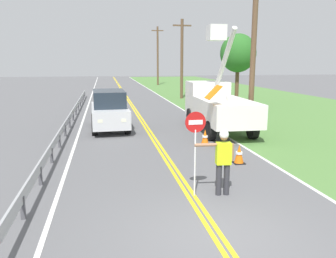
{
  "coord_description": "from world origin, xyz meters",
  "views": [
    {
      "loc": [
        -2.24,
        -6.26,
        3.63
      ],
      "look_at": [
        0.0,
        5.72,
        1.2
      ],
      "focal_mm": 36.48,
      "sensor_mm": 36.0,
      "label": 1
    }
  ],
  "objects_px": {
    "utility_bucket_truck": "(217,103)",
    "utility_pole_near": "(253,50)",
    "flagger_worker": "(223,158)",
    "utility_pole_mid": "(182,58)",
    "utility_pole_far": "(158,55)",
    "roadside_tree_verge": "(238,53)",
    "traffic_cone_lead": "(239,154)",
    "traffic_cone_mid": "(205,137)",
    "stop_sign_paddle": "(195,135)",
    "oncoming_suv_nearest": "(109,110)"
  },
  "relations": [
    {
      "from": "utility_bucket_truck",
      "to": "flagger_worker",
      "type": "bearing_deg",
      "value": -107.46
    },
    {
      "from": "stop_sign_paddle",
      "to": "roadside_tree_verge",
      "type": "distance_m",
      "value": 21.24
    },
    {
      "from": "flagger_worker",
      "to": "traffic_cone_lead",
      "type": "height_order",
      "value": "flagger_worker"
    },
    {
      "from": "traffic_cone_mid",
      "to": "oncoming_suv_nearest",
      "type": "bearing_deg",
      "value": 132.72
    },
    {
      "from": "stop_sign_paddle",
      "to": "utility_bucket_truck",
      "type": "bearing_deg",
      "value": 68.04
    },
    {
      "from": "flagger_worker",
      "to": "utility_pole_near",
      "type": "height_order",
      "value": "utility_pole_near"
    },
    {
      "from": "utility_bucket_truck",
      "to": "utility_pole_far",
      "type": "relative_size",
      "value": 0.78
    },
    {
      "from": "roadside_tree_verge",
      "to": "flagger_worker",
      "type": "bearing_deg",
      "value": -112.76
    },
    {
      "from": "utility_pole_far",
      "to": "flagger_worker",
      "type": "bearing_deg",
      "value": -96.64
    },
    {
      "from": "utility_pole_far",
      "to": "traffic_cone_lead",
      "type": "bearing_deg",
      "value": -94.89
    },
    {
      "from": "traffic_cone_mid",
      "to": "utility_bucket_truck",
      "type": "bearing_deg",
      "value": 64.09
    },
    {
      "from": "oncoming_suv_nearest",
      "to": "traffic_cone_mid",
      "type": "relative_size",
      "value": 6.66
    },
    {
      "from": "utility_bucket_truck",
      "to": "roadside_tree_verge",
      "type": "distance_m",
      "value": 11.89
    },
    {
      "from": "roadside_tree_verge",
      "to": "traffic_cone_mid",
      "type": "bearing_deg",
      "value": -116.78
    },
    {
      "from": "flagger_worker",
      "to": "roadside_tree_verge",
      "type": "distance_m",
      "value": 21.09
    },
    {
      "from": "utility_pole_far",
      "to": "traffic_cone_mid",
      "type": "relative_size",
      "value": 12.55
    },
    {
      "from": "stop_sign_paddle",
      "to": "utility_pole_mid",
      "type": "bearing_deg",
      "value": 78.0
    },
    {
      "from": "stop_sign_paddle",
      "to": "utility_pole_far",
      "type": "bearing_deg",
      "value": 82.38
    },
    {
      "from": "traffic_cone_lead",
      "to": "traffic_cone_mid",
      "type": "distance_m",
      "value": 2.91
    },
    {
      "from": "utility_pole_near",
      "to": "traffic_cone_mid",
      "type": "xyz_separation_m",
      "value": [
        -3.35,
        -2.82,
        -3.85
      ]
    },
    {
      "from": "oncoming_suv_nearest",
      "to": "stop_sign_paddle",
      "type": "bearing_deg",
      "value": -78.01
    },
    {
      "from": "utility_bucket_truck",
      "to": "utility_pole_near",
      "type": "height_order",
      "value": "utility_pole_near"
    },
    {
      "from": "flagger_worker",
      "to": "utility_pole_mid",
      "type": "bearing_deg",
      "value": 79.75
    },
    {
      "from": "utility_pole_near",
      "to": "utility_pole_far",
      "type": "relative_size",
      "value": 0.91
    },
    {
      "from": "oncoming_suv_nearest",
      "to": "traffic_cone_mid",
      "type": "bearing_deg",
      "value": -47.28
    },
    {
      "from": "stop_sign_paddle",
      "to": "traffic_cone_lead",
      "type": "relative_size",
      "value": 3.33
    },
    {
      "from": "utility_pole_near",
      "to": "utility_pole_mid",
      "type": "bearing_deg",
      "value": 90.3
    },
    {
      "from": "stop_sign_paddle",
      "to": "traffic_cone_mid",
      "type": "bearing_deg",
      "value": 70.55
    },
    {
      "from": "stop_sign_paddle",
      "to": "roadside_tree_verge",
      "type": "height_order",
      "value": "roadside_tree_verge"
    },
    {
      "from": "traffic_cone_lead",
      "to": "roadside_tree_verge",
      "type": "distance_m",
      "value": 18.17
    },
    {
      "from": "flagger_worker",
      "to": "utility_bucket_truck",
      "type": "bearing_deg",
      "value": 72.54
    },
    {
      "from": "utility_pole_near",
      "to": "roadside_tree_verge",
      "type": "xyz_separation_m",
      "value": [
        3.53,
        10.81,
        0.09
      ]
    },
    {
      "from": "utility_pole_near",
      "to": "utility_pole_mid",
      "type": "xyz_separation_m",
      "value": [
        -0.09,
        16.16,
        -0.21
      ]
    },
    {
      "from": "utility_pole_near",
      "to": "utility_pole_far",
      "type": "distance_m",
      "value": 35.97
    },
    {
      "from": "stop_sign_paddle",
      "to": "oncoming_suv_nearest",
      "type": "bearing_deg",
      "value": 101.99
    },
    {
      "from": "roadside_tree_verge",
      "to": "traffic_cone_lead",
      "type": "bearing_deg",
      "value": -111.38
    },
    {
      "from": "traffic_cone_mid",
      "to": "roadside_tree_verge",
      "type": "bearing_deg",
      "value": 63.22
    },
    {
      "from": "utility_pole_far",
      "to": "traffic_cone_mid",
      "type": "xyz_separation_m",
      "value": [
        -3.98,
        -38.78,
        -4.24
      ]
    },
    {
      "from": "oncoming_suv_nearest",
      "to": "traffic_cone_lead",
      "type": "xyz_separation_m",
      "value": [
        4.47,
        -7.27,
        -0.72
      ]
    },
    {
      "from": "stop_sign_paddle",
      "to": "traffic_cone_lead",
      "type": "height_order",
      "value": "stop_sign_paddle"
    },
    {
      "from": "utility_pole_mid",
      "to": "utility_pole_near",
      "type": "bearing_deg",
      "value": -89.7
    },
    {
      "from": "utility_pole_near",
      "to": "traffic_cone_lead",
      "type": "height_order",
      "value": "utility_pole_near"
    },
    {
      "from": "flagger_worker",
      "to": "traffic_cone_lead",
      "type": "xyz_separation_m",
      "value": [
        1.59,
        2.7,
        -0.71
      ]
    },
    {
      "from": "oncoming_suv_nearest",
      "to": "traffic_cone_lead",
      "type": "height_order",
      "value": "oncoming_suv_nearest"
    },
    {
      "from": "stop_sign_paddle",
      "to": "utility_pole_far",
      "type": "relative_size",
      "value": 0.27
    },
    {
      "from": "utility_pole_mid",
      "to": "traffic_cone_lead",
      "type": "bearing_deg",
      "value": -97.42
    },
    {
      "from": "utility_pole_mid",
      "to": "utility_pole_far",
      "type": "bearing_deg",
      "value": 87.92
    },
    {
      "from": "flagger_worker",
      "to": "utility_pole_mid",
      "type": "relative_size",
      "value": 0.24
    },
    {
      "from": "stop_sign_paddle",
      "to": "utility_pole_near",
      "type": "xyz_separation_m",
      "value": [
        5.29,
        8.34,
        2.48
      ]
    },
    {
      "from": "utility_bucket_truck",
      "to": "utility_pole_near",
      "type": "bearing_deg",
      "value": -17.41
    }
  ]
}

